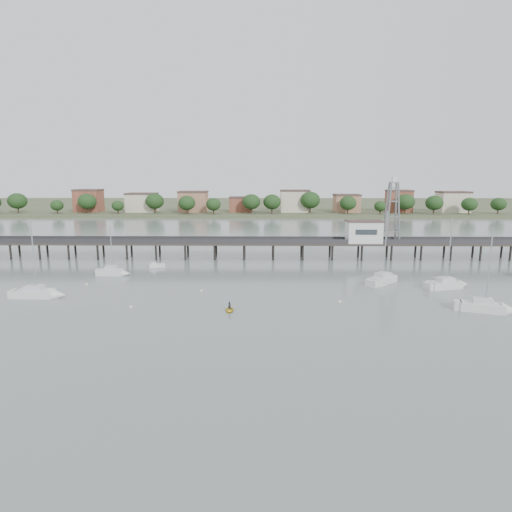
{
  "coord_description": "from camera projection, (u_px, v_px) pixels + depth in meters",
  "views": [
    {
      "loc": [
        0.65,
        -41.23,
        19.54
      ],
      "look_at": [
        -0.41,
        42.0,
        4.0
      ],
      "focal_mm": 30.0,
      "sensor_mm": 36.0,
      "label": 1
    }
  ],
  "objects": [
    {
      "name": "lattice_tower",
      "position": [
        392.0,
        213.0,
        100.66
      ],
      "size": [
        3.2,
        3.2,
        15.5
      ],
      "color": "slate",
      "rests_on": "ground"
    },
    {
      "name": "sailboat_c",
      "position": [
        386.0,
        279.0,
        80.0
      ],
      "size": [
        7.94,
        7.75,
        14.16
      ],
      "rotation": [
        0.0,
        0.0,
        0.76
      ],
      "color": "silver",
      "rests_on": "ground"
    },
    {
      "name": "sailboat_f",
      "position": [
        491.0,
        308.0,
        62.3
      ],
      "size": [
        8.25,
        4.71,
        13.13
      ],
      "rotation": [
        0.0,
        0.0,
        -0.32
      ],
      "color": "silver",
      "rests_on": "ground"
    },
    {
      "name": "pier",
      "position": [
        259.0,
        243.0,
        102.4
      ],
      "size": [
        150.0,
        5.0,
        5.5
      ],
      "color": "#2D2823",
      "rests_on": "ground"
    },
    {
      "name": "sailboat_b",
      "position": [
        115.0,
        272.0,
        85.42
      ],
      "size": [
        6.36,
        2.25,
        10.52
      ],
      "rotation": [
        0.0,
        0.0,
        -0.07
      ],
      "color": "silver",
      "rests_on": "ground"
    },
    {
      "name": "mooring_buoys",
      "position": [
        240.0,
        292.0,
        72.99
      ],
      "size": [
        64.09,
        17.55,
        0.39
      ],
      "color": "#F0EDBA",
      "rests_on": "ground"
    },
    {
      "name": "sailboat_a",
      "position": [
        43.0,
        294.0,
        69.87
      ],
      "size": [
        8.29,
        2.51,
        13.64
      ],
      "rotation": [
        0.0,
        0.0,
        -0.01
      ],
      "color": "silver",
      "rests_on": "ground"
    },
    {
      "name": "ground_plane",
      "position": [
        255.0,
        369.0,
        44.12
      ],
      "size": [
        500.0,
        500.0,
        0.0
      ],
      "primitive_type": "plane",
      "color": "slate",
      "rests_on": "ground"
    },
    {
      "name": "dinghy_occupant",
      "position": [
        229.0,
        311.0,
        62.89
      ],
      "size": [
        0.82,
        1.34,
        0.3
      ],
      "primitive_type": "imported",
      "rotation": [
        0.0,
        0.0,
        2.84
      ],
      "color": "black",
      "rests_on": "ground"
    },
    {
      "name": "sailboat_d",
      "position": [
        451.0,
        284.0,
        75.89
      ],
      "size": [
        8.3,
        4.51,
        13.2
      ],
      "rotation": [
        0.0,
        0.0,
        0.29
      ],
      "color": "silver",
      "rests_on": "ground"
    },
    {
      "name": "far_shore",
      "position": [
        261.0,
        205.0,
        279.43
      ],
      "size": [
        500.0,
        170.0,
        10.4
      ],
      "color": "#475133",
      "rests_on": "ground"
    },
    {
      "name": "white_tender",
      "position": [
        156.0,
        265.0,
        93.22
      ],
      "size": [
        3.66,
        2.44,
        1.31
      ],
      "rotation": [
        0.0,
        0.0,
        0.34
      ],
      "color": "silver",
      "rests_on": "ground"
    },
    {
      "name": "yellow_dinghy",
      "position": [
        229.0,
        311.0,
        62.89
      ],
      "size": [
        1.73,
        0.52,
        2.42
      ],
      "primitive_type": "imported",
      "rotation": [
        0.0,
        0.0,
        -0.01
      ],
      "color": "gold",
      "rests_on": "ground"
    },
    {
      "name": "pier_building",
      "position": [
        364.0,
        231.0,
        101.56
      ],
      "size": [
        8.4,
        5.4,
        5.3
      ],
      "color": "silver",
      "rests_on": "ground"
    }
  ]
}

